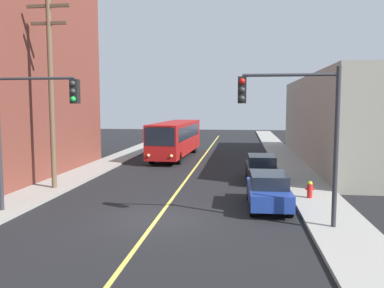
{
  "coord_description": "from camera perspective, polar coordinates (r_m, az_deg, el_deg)",
  "views": [
    {
      "loc": [
        3.44,
        -15.81,
        4.74
      ],
      "look_at": [
        0.0,
        11.59,
        2.0
      ],
      "focal_mm": 36.85,
      "sensor_mm": 36.0,
      "label": 1
    }
  ],
  "objects": [
    {
      "name": "parked_car_blue",
      "position": [
        18.62,
        10.97,
        -6.52
      ],
      "size": [
        1.91,
        4.44,
        1.62
      ],
      "color": "navy",
      "rests_on": "ground"
    },
    {
      "name": "traffic_signal_left_corner",
      "position": [
        18.06,
        -22.24,
        3.87
      ],
      "size": [
        3.75,
        0.48,
        6.0
      ],
      "color": "#2D2D33",
      "rests_on": "sidewalk_left"
    },
    {
      "name": "sidewalk_right",
      "position": [
        26.5,
        15.36,
        -4.68
      ],
      "size": [
        2.5,
        90.0,
        0.15
      ],
      "primitive_type": "cube",
      "color": "gray",
      "rests_on": "ground"
    },
    {
      "name": "parked_car_black",
      "position": [
        25.03,
        10.01,
        -3.38
      ],
      "size": [
        1.9,
        4.44,
        1.62
      ],
      "color": "black",
      "rests_on": "ground"
    },
    {
      "name": "fire_hydrant",
      "position": [
        20.49,
        16.68,
        -6.27
      ],
      "size": [
        0.44,
        0.26,
        0.84
      ],
      "color": "red",
      "rests_on": "sidewalk_right"
    },
    {
      "name": "building_right_warehouse",
      "position": [
        35.52,
        25.32,
        3.15
      ],
      "size": [
        12.0,
        24.85,
        7.03
      ],
      "color": "gray",
      "rests_on": "ground"
    },
    {
      "name": "city_bus",
      "position": [
        35.72,
        -2.34,
        0.97
      ],
      "size": [
        3.05,
        12.23,
        3.2
      ],
      "color": "maroon",
      "rests_on": "ground"
    },
    {
      "name": "sidewalk_left",
      "position": [
        28.32,
        -15.17,
        -4.01
      ],
      "size": [
        2.5,
        90.0,
        0.15
      ],
      "primitive_type": "cube",
      "color": "gray",
      "rests_on": "ground"
    },
    {
      "name": "lane_stripe_center",
      "position": [
        31.36,
        0.78,
        -3.02
      ],
      "size": [
        0.16,
        60.0,
        0.01
      ],
      "primitive_type": "cube",
      "color": "#D8CC4C",
      "rests_on": "ground"
    },
    {
      "name": "traffic_signal_right_corner",
      "position": [
        15.21,
        14.64,
        3.85
      ],
      "size": [
        3.75,
        0.48,
        6.0
      ],
      "color": "#2D2D33",
      "rests_on": "sidewalk_right"
    },
    {
      "name": "ground_plane",
      "position": [
        16.86,
        -5.0,
        -10.69
      ],
      "size": [
        120.0,
        120.0,
        0.0
      ],
      "primitive_type": "plane",
      "color": "black"
    },
    {
      "name": "utility_pole_near",
      "position": [
        22.98,
        -19.75,
        8.2
      ],
      "size": [
        2.4,
        0.28,
        10.46
      ],
      "color": "brown",
      "rests_on": "sidewalk_left"
    }
  ]
}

